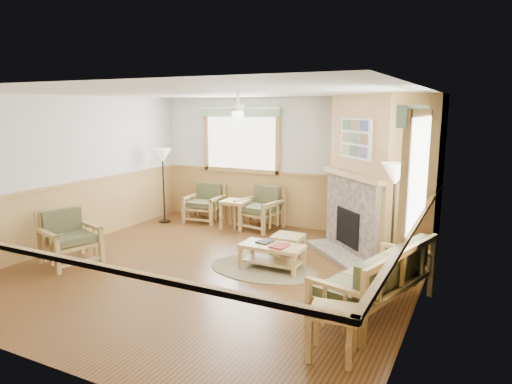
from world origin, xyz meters
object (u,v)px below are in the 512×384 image
at_px(end_table_sofa, 332,333).
at_px(floor_lamp_left, 164,186).
at_px(sofa, 375,277).
at_px(armchair_back_right, 260,208).
at_px(armchair_left, 70,238).
at_px(footstool, 288,247).
at_px(end_table_chairs, 235,214).
at_px(coffee_table, 272,257).
at_px(floor_lamp_right, 393,224).
at_px(armchair_back_left, 204,203).

xyz_separation_m(end_table_sofa, floor_lamp_left, (-4.96, 3.68, 0.55)).
bearing_deg(floor_lamp_left, end_table_sofa, -36.53).
xyz_separation_m(sofa, armchair_back_right, (-2.99, 2.86, 0.01)).
bearing_deg(armchair_left, floor_lamp_left, 24.23).
bearing_deg(footstool, end_table_chairs, 142.46).
bearing_deg(coffee_table, footstool, 85.26).
distance_m(end_table_chairs, end_table_sofa, 5.18).
bearing_deg(floor_lamp_left, armchair_left, -83.11).
height_order(armchair_left, end_table_sofa, armchair_left).
xyz_separation_m(sofa, floor_lamp_right, (0.00, 1.04, 0.44)).
height_order(sofa, end_table_chairs, sofa).
bearing_deg(coffee_table, floor_lamp_left, 153.80).
bearing_deg(end_table_sofa, armchair_back_left, 135.58).
bearing_deg(floor_lamp_left, coffee_table, -25.87).
height_order(armchair_back_left, armchair_back_right, armchair_back_right).
distance_m(end_table_sofa, floor_lamp_left, 6.20).
xyz_separation_m(armchair_back_right, floor_lamp_right, (2.99, -1.82, 0.44)).
height_order(end_table_chairs, end_table_sofa, end_table_chairs).
height_order(sofa, end_table_sofa, sofa).
height_order(sofa, armchair_back_left, sofa).
distance_m(armchair_back_left, floor_lamp_left, 0.96).
bearing_deg(sofa, armchair_left, -68.70).
relative_size(end_table_chairs, end_table_sofa, 1.13).
xyz_separation_m(armchair_back_left, footstool, (2.65, -1.54, -0.20)).
bearing_deg(floor_lamp_left, armchair_back_left, 31.97).
xyz_separation_m(armchair_left, end_table_chairs, (1.28, 3.14, -0.14)).
distance_m(sofa, floor_lamp_right, 1.13).
relative_size(sofa, floor_lamp_left, 1.15).
relative_size(armchair_back_right, coffee_table, 0.90).
relative_size(armchair_back_right, floor_lamp_left, 0.54).
bearing_deg(end_table_sofa, sofa, 83.87).
bearing_deg(end_table_chairs, coffee_table, -47.74).
xyz_separation_m(end_table_chairs, floor_lamp_left, (-1.62, -0.28, 0.52)).
distance_m(armchair_back_left, footstool, 3.07).
bearing_deg(footstool, end_table_sofa, -58.76).
height_order(coffee_table, end_table_sofa, end_table_sofa).
relative_size(armchair_back_left, end_table_chairs, 1.40).
height_order(armchair_back_left, coffee_table, armchair_back_left).
bearing_deg(sofa, armchair_back_left, -107.51).
distance_m(armchair_back_left, armchair_back_right, 1.37).
xyz_separation_m(armchair_left, coffee_table, (3.00, 1.24, -0.24)).
xyz_separation_m(sofa, footstool, (-1.71, 1.32, -0.22)).
relative_size(footstool, floor_lamp_left, 0.29).
height_order(armchair_back_left, floor_lamp_left, floor_lamp_left).
xyz_separation_m(end_table_chairs, footstool, (1.77, -1.36, -0.09)).
bearing_deg(armchair_back_right, coffee_table, -48.25).
bearing_deg(end_table_sofa, armchair_left, 169.98).
relative_size(armchair_back_left, armchair_back_right, 0.94).
relative_size(armchair_back_right, floor_lamp_right, 0.50).
bearing_deg(armchair_left, floor_lamp_right, -55.14).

